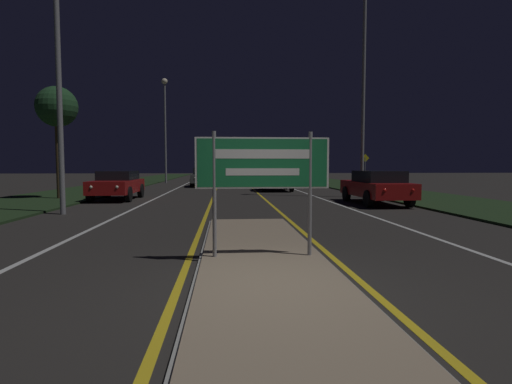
{
  "coord_description": "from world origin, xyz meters",
  "views": [
    {
      "loc": [
        -0.64,
        -5.18,
        1.69
      ],
      "look_at": [
        0.0,
        3.2,
        1.12
      ],
      "focal_mm": 28.0,
      "sensor_mm": 36.0,
      "label": 1
    }
  ],
  "objects_px": {
    "streetlight_right_near": "(364,65)",
    "car_receding_1": "(275,179)",
    "streetlight_left_far": "(165,114)",
    "warning_sign": "(365,167)",
    "car_receding_2": "(290,175)",
    "car_receding_3": "(251,172)",
    "car_receding_0": "(376,186)",
    "car_approaching_1": "(204,176)",
    "car_approaching_0": "(117,184)",
    "highway_sign": "(263,168)"
  },
  "relations": [
    {
      "from": "streetlight_left_far",
      "to": "car_approaching_0",
      "type": "relative_size",
      "value": 2.28
    },
    {
      "from": "car_receding_2",
      "to": "warning_sign",
      "type": "relative_size",
      "value": 1.83
    },
    {
      "from": "highway_sign",
      "to": "streetlight_left_far",
      "type": "distance_m",
      "value": 32.51
    },
    {
      "from": "car_receding_3",
      "to": "car_receding_1",
      "type": "bearing_deg",
      "value": -90.1
    },
    {
      "from": "car_approaching_0",
      "to": "car_receding_0",
      "type": "bearing_deg",
      "value": -14.76
    },
    {
      "from": "streetlight_right_near",
      "to": "car_receding_1",
      "type": "relative_size",
      "value": 2.67
    },
    {
      "from": "car_receding_0",
      "to": "car_receding_3",
      "type": "relative_size",
      "value": 1.14
    },
    {
      "from": "highway_sign",
      "to": "car_approaching_0",
      "type": "xyz_separation_m",
      "value": [
        -5.93,
        13.12,
        -0.88
      ]
    },
    {
      "from": "car_approaching_0",
      "to": "car_approaching_1",
      "type": "height_order",
      "value": "car_approaching_1"
    },
    {
      "from": "warning_sign",
      "to": "car_receding_2",
      "type": "bearing_deg",
      "value": 107.92
    },
    {
      "from": "car_receding_2",
      "to": "warning_sign",
      "type": "height_order",
      "value": "warning_sign"
    },
    {
      "from": "streetlight_left_far",
      "to": "car_receding_3",
      "type": "distance_m",
      "value": 18.17
    },
    {
      "from": "car_receding_0",
      "to": "car_receding_2",
      "type": "distance_m",
      "value": 22.8
    },
    {
      "from": "warning_sign",
      "to": "streetlight_left_far",
      "type": "bearing_deg",
      "value": 147.65
    },
    {
      "from": "highway_sign",
      "to": "streetlight_right_near",
      "type": "xyz_separation_m",
      "value": [
        6.5,
        13.55,
        5.21
      ]
    },
    {
      "from": "car_receding_3",
      "to": "car_approaching_1",
      "type": "bearing_deg",
      "value": -103.28
    },
    {
      "from": "car_receding_2",
      "to": "car_receding_3",
      "type": "height_order",
      "value": "car_receding_3"
    },
    {
      "from": "car_approaching_1",
      "to": "car_receding_3",
      "type": "bearing_deg",
      "value": 76.72
    },
    {
      "from": "car_receding_2",
      "to": "car_receding_1",
      "type": "bearing_deg",
      "value": -103.5
    },
    {
      "from": "car_receding_1",
      "to": "car_approaching_0",
      "type": "bearing_deg",
      "value": -143.76
    },
    {
      "from": "highway_sign",
      "to": "car_receding_1",
      "type": "bearing_deg",
      "value": 82.23
    },
    {
      "from": "streetlight_left_far",
      "to": "streetlight_right_near",
      "type": "xyz_separation_m",
      "value": [
        12.78,
        -17.98,
        0.37
      ]
    },
    {
      "from": "car_receding_1",
      "to": "car_receding_3",
      "type": "relative_size",
      "value": 1.01
    },
    {
      "from": "car_approaching_1",
      "to": "car_receding_1",
      "type": "bearing_deg",
      "value": -48.32
    },
    {
      "from": "streetlight_left_far",
      "to": "warning_sign",
      "type": "xyz_separation_m",
      "value": [
        15.79,
        -10.0,
        -4.94
      ]
    },
    {
      "from": "streetlight_right_near",
      "to": "streetlight_left_far",
      "type": "bearing_deg",
      "value": 125.41
    },
    {
      "from": "streetlight_left_far",
      "to": "car_receding_0",
      "type": "bearing_deg",
      "value": -60.47
    },
    {
      "from": "car_approaching_1",
      "to": "car_receding_2",
      "type": "bearing_deg",
      "value": 43.64
    },
    {
      "from": "streetlight_left_far",
      "to": "warning_sign",
      "type": "height_order",
      "value": "streetlight_left_far"
    },
    {
      "from": "car_approaching_1",
      "to": "streetlight_right_near",
      "type": "bearing_deg",
      "value": -52.39
    },
    {
      "from": "car_receding_0",
      "to": "car_receding_3",
      "type": "distance_m",
      "value": 36.39
    },
    {
      "from": "highway_sign",
      "to": "car_receding_2",
      "type": "distance_m",
      "value": 33.33
    },
    {
      "from": "streetlight_left_far",
      "to": "highway_sign",
      "type": "bearing_deg",
      "value": -78.73
    },
    {
      "from": "streetlight_left_far",
      "to": "car_receding_3",
      "type": "bearing_deg",
      "value": 58.61
    },
    {
      "from": "highway_sign",
      "to": "streetlight_left_far",
      "type": "relative_size",
      "value": 0.24
    },
    {
      "from": "streetlight_right_near",
      "to": "car_receding_1",
      "type": "xyz_separation_m",
      "value": [
        -3.85,
        5.86,
        -6.06
      ]
    },
    {
      "from": "warning_sign",
      "to": "car_approaching_0",
      "type": "bearing_deg",
      "value": -151.45
    },
    {
      "from": "streetlight_left_far",
      "to": "car_approaching_0",
      "type": "distance_m",
      "value": 19.28
    },
    {
      "from": "streetlight_right_near",
      "to": "car_receding_2",
      "type": "bearing_deg",
      "value": 91.89
    },
    {
      "from": "highway_sign",
      "to": "car_receding_2",
      "type": "relative_size",
      "value": 0.52
    },
    {
      "from": "streetlight_right_near",
      "to": "highway_sign",
      "type": "bearing_deg",
      "value": -115.61
    },
    {
      "from": "streetlight_left_far",
      "to": "car_approaching_1",
      "type": "distance_m",
      "value": 9.52
    },
    {
      "from": "car_receding_2",
      "to": "highway_sign",
      "type": "bearing_deg",
      "value": -100.13
    },
    {
      "from": "streetlight_left_far",
      "to": "car_approaching_1",
      "type": "height_order",
      "value": "streetlight_left_far"
    },
    {
      "from": "car_receding_0",
      "to": "car_receding_1",
      "type": "distance_m",
      "value": 9.96
    },
    {
      "from": "highway_sign",
      "to": "warning_sign",
      "type": "xyz_separation_m",
      "value": [
        9.51,
        21.52,
        -0.1
      ]
    },
    {
      "from": "car_receding_0",
      "to": "car_approaching_0",
      "type": "bearing_deg",
      "value": 165.24
    },
    {
      "from": "car_receding_0",
      "to": "car_approaching_1",
      "type": "height_order",
      "value": "car_approaching_1"
    },
    {
      "from": "streetlight_left_far",
      "to": "warning_sign",
      "type": "distance_m",
      "value": 19.34
    },
    {
      "from": "car_approaching_0",
      "to": "highway_sign",
      "type": "bearing_deg",
      "value": -65.67
    }
  ]
}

